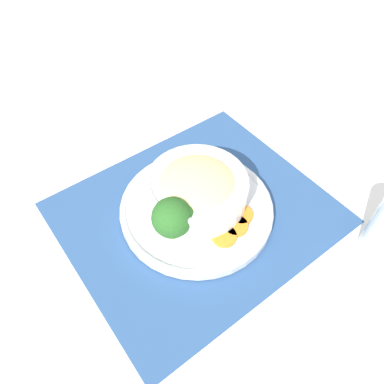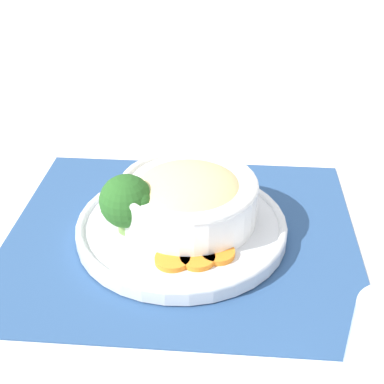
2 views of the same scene
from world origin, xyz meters
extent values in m
plane|color=white|center=(0.00, 0.00, 0.00)|extent=(4.00, 4.00, 0.00)
cube|color=#2D5184|center=(0.00, 0.00, 0.00)|extent=(0.47, 0.41, 0.00)
cylinder|color=silver|center=(0.00, 0.00, 0.01)|extent=(0.28, 0.28, 0.02)
torus|color=silver|center=(0.00, 0.00, 0.02)|extent=(0.28, 0.28, 0.01)
cylinder|color=white|center=(-0.01, -0.01, 0.05)|extent=(0.18, 0.18, 0.05)
torus|color=white|center=(-0.01, -0.01, 0.07)|extent=(0.18, 0.18, 0.01)
ellipsoid|color=beige|center=(-0.01, -0.01, 0.06)|extent=(0.15, 0.15, 0.06)
cylinder|color=#759E51|center=(0.07, 0.02, 0.03)|extent=(0.03, 0.03, 0.02)
sphere|color=#286023|center=(0.07, 0.02, 0.06)|extent=(0.07, 0.07, 0.07)
sphere|color=#286023|center=(0.05, 0.03, 0.07)|extent=(0.03, 0.03, 0.03)
sphere|color=#286023|center=(0.08, 0.02, 0.07)|extent=(0.03, 0.03, 0.03)
cylinder|color=orange|center=(0.00, 0.08, 0.02)|extent=(0.04, 0.04, 0.01)
cylinder|color=orange|center=(-0.03, 0.07, 0.02)|extent=(0.04, 0.04, 0.01)
cylinder|color=orange|center=(-0.05, 0.06, 0.02)|extent=(0.04, 0.04, 0.01)
camera|label=1|loc=(0.24, 0.33, 0.55)|focal=35.00mm
camera|label=2|loc=(-0.08, 0.57, 0.43)|focal=50.00mm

